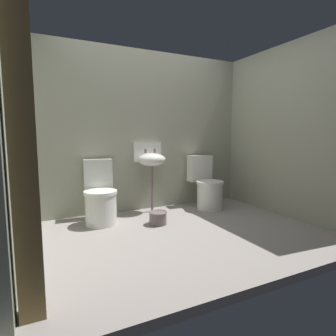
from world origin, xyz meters
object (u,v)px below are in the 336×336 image
Objects in this scene: toilet_left at (100,197)px; sink at (151,159)px; toilet_right at (207,187)px; bucket at (158,218)px; wooden_door_post at (21,126)px.

toilet_left is 0.90m from sink.
sink is (0.77, 0.19, 0.43)m from toilet_left.
toilet_right is 0.95m from sink.
toilet_right is at bearing 22.03° from bucket.
wooden_door_post reaches higher than sink.
sink is at bearing -11.40° from toilet_right.
toilet_left is at bearing -166.31° from sink.
wooden_door_post is 10.04× the size of bucket.
sink reaches higher than toilet_right.
toilet_right is (1.59, -0.00, 0.00)m from toilet_left.
wooden_door_post is at bearing -130.04° from sink.
sink is (1.54, 1.83, -0.39)m from wooden_door_post.
toilet_left and toilet_right have the same top height.
wooden_door_post is 2.31× the size of sink.
wooden_door_post is 2.99m from toilet_right.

